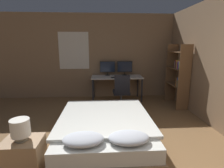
% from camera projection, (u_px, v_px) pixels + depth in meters
% --- Properties ---
extents(wall_back, '(12.00, 0.08, 2.70)m').
position_uv_depth(wall_back, '(107.00, 57.00, 5.74)').
color(wall_back, '#8E7051').
rests_on(wall_back, ground_plane).
extents(bed, '(1.59, 1.99, 0.56)m').
position_uv_depth(bed, '(105.00, 130.00, 3.08)').
color(bed, '#846647').
rests_on(bed, ground_plane).
extents(nightstand, '(0.48, 0.40, 0.53)m').
position_uv_depth(nightstand, '(24.00, 159.00, 2.27)').
color(nightstand, '#997551').
rests_on(nightstand, ground_plane).
extents(bedside_lamp, '(0.23, 0.23, 0.28)m').
position_uv_depth(bedside_lamp, '(20.00, 128.00, 2.18)').
color(bedside_lamp, gray).
rests_on(bedside_lamp, nightstand).
extents(desk, '(1.58, 0.70, 0.76)m').
position_uv_depth(desk, '(117.00, 79.00, 5.50)').
color(desk, beige).
rests_on(desk, ground_plane).
extents(monitor_left, '(0.49, 0.16, 0.45)m').
position_uv_depth(monitor_left, '(108.00, 67.00, 5.65)').
color(monitor_left, black).
rests_on(monitor_left, desk).
extents(monitor_right, '(0.49, 0.16, 0.45)m').
position_uv_depth(monitor_right, '(125.00, 67.00, 5.68)').
color(monitor_right, black).
rests_on(monitor_right, desk).
extents(keyboard, '(0.39, 0.13, 0.02)m').
position_uv_depth(keyboard, '(118.00, 78.00, 5.24)').
color(keyboard, black).
rests_on(keyboard, desk).
extents(computer_mouse, '(0.07, 0.05, 0.04)m').
position_uv_depth(computer_mouse, '(127.00, 77.00, 5.26)').
color(computer_mouse, black).
rests_on(computer_mouse, desk).
extents(office_chair, '(0.52, 0.52, 0.94)m').
position_uv_depth(office_chair, '(121.00, 95.00, 4.85)').
color(office_chair, black).
rests_on(office_chair, ground_plane).
extents(bookshelf, '(0.33, 0.89, 1.74)m').
position_uv_depth(bookshelf, '(179.00, 72.00, 4.84)').
color(bookshelf, brown).
rests_on(bookshelf, ground_plane).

